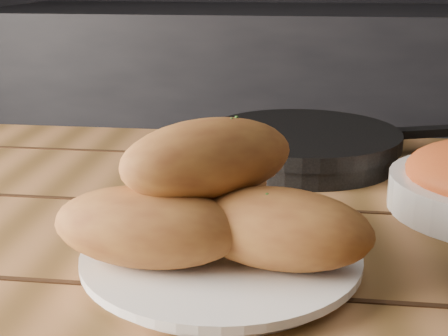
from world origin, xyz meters
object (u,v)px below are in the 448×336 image
(plate, at_px, (221,258))
(bread_rolls, at_px, (214,201))
(table, at_px, (330,336))
(skillet, at_px, (304,145))

(plate, distance_m, bread_rolls, 0.06)
(table, height_order, skillet, skillet)
(table, xyz_separation_m, plate, (-0.11, -0.05, 0.11))
(bread_rolls, bearing_deg, plate, 30.96)
(table, relative_size, plate, 5.84)
(table, relative_size, bread_rolls, 5.32)
(plate, relative_size, bread_rolls, 0.91)
(plate, height_order, bread_rolls, bread_rolls)
(plate, xyz_separation_m, skillet, (0.07, 0.34, 0.01))
(table, bearing_deg, bread_rolls, -152.74)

